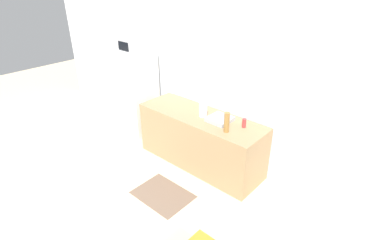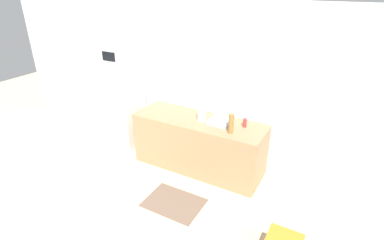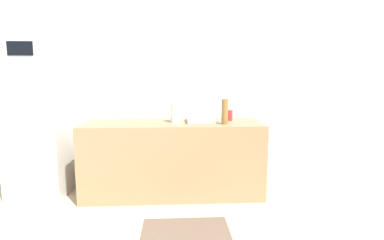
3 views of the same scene
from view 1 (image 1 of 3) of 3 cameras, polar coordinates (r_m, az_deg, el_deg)
The scene contains 9 objects.
wall_back at distance 4.93m, azimuth 1.28°, elevation 8.34°, with size 8.00×0.06×2.60m, color silver.
refrigerator at distance 5.66m, azimuth -10.37°, elevation 4.86°, with size 0.61×0.60×1.57m.
microwave at distance 5.39m, azimuth -11.19°, elevation 13.84°, with size 0.49×0.33×0.25m.
counter at distance 4.77m, azimuth 1.62°, elevation -3.79°, with size 2.08×0.69×0.86m, color #937551.
sink_basin at distance 4.41m, azimuth 5.32°, elevation 0.15°, with size 0.32×0.33×0.06m, color #9EA3A8.
bottle_tall at distance 4.08m, azimuth 6.62°, elevation -0.45°, with size 0.08×0.08×0.29m, color olive.
bottle_short at distance 4.26m, azimuth 9.90°, elevation -0.58°, with size 0.06×0.06×0.13m, color red.
paper_towel_roll at distance 4.50m, azimuth 2.14°, elevation 2.08°, with size 0.13×0.13×0.23m, color white.
kitchen_rug at distance 4.39m, azimuth -5.58°, elevation -13.92°, with size 0.80×0.59×0.01m, color brown.
Camera 1 is at (3.01, -0.17, 2.87)m, focal length 28.00 mm.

